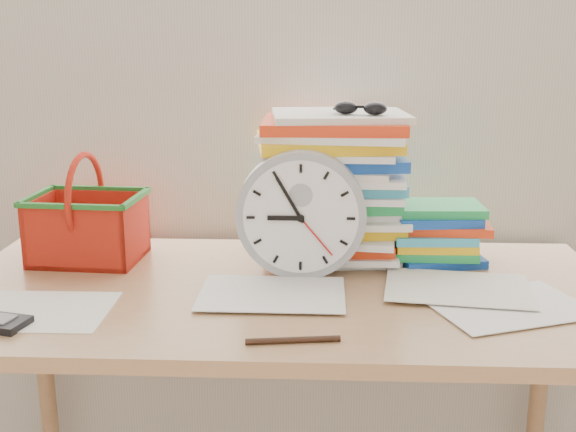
{
  "coord_description": "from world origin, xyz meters",
  "views": [
    {
      "loc": [
        0.08,
        0.18,
        1.28
      ],
      "look_at": [
        0.01,
        1.6,
        0.91
      ],
      "focal_mm": 45.0,
      "sensor_mm": 36.0,
      "label": 1
    }
  ],
  "objects_px": {
    "desk": "(282,321)",
    "book_stack": "(437,233)",
    "paper_stack": "(333,186)",
    "basket": "(86,208)",
    "clock": "(301,214)"
  },
  "relations": [
    {
      "from": "book_stack",
      "to": "basket",
      "type": "bearing_deg",
      "value": -178.01
    },
    {
      "from": "clock",
      "to": "basket",
      "type": "relative_size",
      "value": 1.12
    },
    {
      "from": "paper_stack",
      "to": "book_stack",
      "type": "bearing_deg",
      "value": -6.81
    },
    {
      "from": "paper_stack",
      "to": "basket",
      "type": "xyz_separation_m",
      "value": [
        -0.57,
        -0.06,
        -0.05
      ]
    },
    {
      "from": "desk",
      "to": "book_stack",
      "type": "distance_m",
      "value": 0.43
    },
    {
      "from": "desk",
      "to": "basket",
      "type": "xyz_separation_m",
      "value": [
        -0.46,
        0.17,
        0.2
      ]
    },
    {
      "from": "paper_stack",
      "to": "clock",
      "type": "xyz_separation_m",
      "value": [
        -0.07,
        -0.15,
        -0.03
      ]
    },
    {
      "from": "book_stack",
      "to": "desk",
      "type": "bearing_deg",
      "value": -150.58
    },
    {
      "from": "paper_stack",
      "to": "clock",
      "type": "distance_m",
      "value": 0.17
    },
    {
      "from": "paper_stack",
      "to": "book_stack",
      "type": "xyz_separation_m",
      "value": [
        0.24,
        -0.03,
        -0.1
      ]
    },
    {
      "from": "desk",
      "to": "book_stack",
      "type": "relative_size",
      "value": 5.99
    },
    {
      "from": "book_stack",
      "to": "basket",
      "type": "height_order",
      "value": "basket"
    },
    {
      "from": "basket",
      "to": "clock",
      "type": "bearing_deg",
      "value": -6.65
    },
    {
      "from": "desk",
      "to": "clock",
      "type": "xyz_separation_m",
      "value": [
        0.04,
        0.08,
        0.21
      ]
    },
    {
      "from": "clock",
      "to": "paper_stack",
      "type": "bearing_deg",
      "value": 64.56
    }
  ]
}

